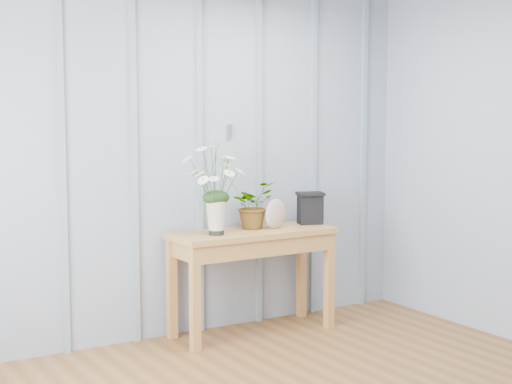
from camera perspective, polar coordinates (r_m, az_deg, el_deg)
room_shell at (r=4.35m, az=0.95°, el=10.94°), size 4.00×4.50×2.50m
sideboard at (r=5.63m, az=-0.27°, el=-3.95°), size 1.20×0.45×0.75m
daisy_vase at (r=5.37m, az=-2.92°, el=1.30°), size 0.47×0.36×0.67m
spider_plant at (r=5.68m, az=-0.23°, el=-0.94°), size 0.37×0.34×0.34m
felt_disc_vessel at (r=5.68m, az=1.43°, el=-1.58°), size 0.23×0.13×0.22m
carved_box at (r=5.91m, az=3.96°, el=-1.15°), size 0.24×0.21×0.24m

